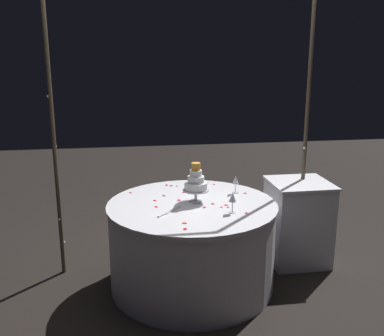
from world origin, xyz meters
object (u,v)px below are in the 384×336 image
(decorative_arch, at_px, (185,92))
(cake_knife, at_px, (168,212))
(main_table, at_px, (192,245))
(wine_glass_0, at_px, (236,181))
(wine_glass_2, at_px, (197,171))
(wine_glass_1, at_px, (202,180))
(side_table, at_px, (298,222))
(tiered_cake, at_px, (196,183))
(wine_glass_3, at_px, (233,198))

(decorative_arch, height_order, cake_knife, decorative_arch)
(main_table, relative_size, wine_glass_0, 8.78)
(main_table, bearing_deg, wine_glass_2, 76.97)
(main_table, xyz_separation_m, wine_glass_1, (0.14, 0.32, 0.47))
(main_table, xyz_separation_m, side_table, (1.06, 0.30, 0.03))
(main_table, relative_size, tiered_cake, 4.20)
(decorative_arch, relative_size, wine_glass_2, 14.83)
(wine_glass_3, bearing_deg, decorative_arch, 112.59)
(decorative_arch, height_order, wine_glass_1, decorative_arch)
(wine_glass_0, bearing_deg, cake_knife, -147.14)
(side_table, bearing_deg, wine_glass_0, -172.95)
(wine_glass_0, xyz_separation_m, cake_knife, (-0.64, -0.41, -0.11))
(decorative_arch, xyz_separation_m, main_table, (-0.00, -0.40, -1.24))
(wine_glass_1, height_order, cake_knife, wine_glass_1)
(wine_glass_1, relative_size, wine_glass_3, 0.84)
(main_table, distance_m, wine_glass_1, 0.58)
(wine_glass_2, bearing_deg, main_table, -103.03)
(side_table, distance_m, wine_glass_0, 0.78)
(main_table, relative_size, wine_glass_3, 8.71)
(tiered_cake, bearing_deg, wine_glass_1, 70.55)
(wine_glass_3, bearing_deg, side_table, 35.93)
(tiered_cake, xyz_separation_m, wine_glass_0, (0.39, 0.19, -0.05))
(decorative_arch, relative_size, tiered_cake, 7.41)
(side_table, distance_m, wine_glass_3, 1.07)
(decorative_arch, distance_m, cake_knife, 1.07)
(side_table, relative_size, wine_glass_3, 4.87)
(wine_glass_1, bearing_deg, wine_glass_3, -76.47)
(decorative_arch, xyz_separation_m, wine_glass_2, (0.13, 0.17, -0.76))
(cake_knife, bearing_deg, side_table, 21.09)
(main_table, height_order, wine_glass_3, wine_glass_3)
(wine_glass_1, xyz_separation_m, cake_knife, (-0.35, -0.50, -0.10))
(decorative_arch, height_order, wine_glass_2, decorative_arch)
(cake_knife, bearing_deg, decorative_arch, 69.75)
(wine_glass_3, xyz_separation_m, cake_knife, (-0.49, 0.08, -0.11))
(side_table, bearing_deg, wine_glass_3, -144.07)
(main_table, bearing_deg, cake_knife, -138.73)
(main_table, distance_m, cake_knife, 0.47)
(tiered_cake, height_order, wine_glass_2, tiered_cake)
(decorative_arch, height_order, main_table, decorative_arch)
(side_table, height_order, wine_glass_1, wine_glass_1)
(tiered_cake, xyz_separation_m, cake_knife, (-0.25, -0.23, -0.16))
(decorative_arch, relative_size, wine_glass_3, 15.36)
(wine_glass_0, xyz_separation_m, wine_glass_2, (-0.29, 0.34, 0.01))
(decorative_arch, relative_size, cake_knife, 10.66)
(wine_glass_0, bearing_deg, decorative_arch, 157.88)
(cake_knife, bearing_deg, wine_glass_3, -8.81)
(wine_glass_0, height_order, wine_glass_3, wine_glass_3)
(wine_glass_3, bearing_deg, main_table, 136.25)
(wine_glass_1, relative_size, wine_glass_2, 0.81)
(main_table, distance_m, side_table, 1.10)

